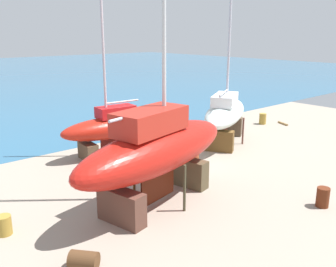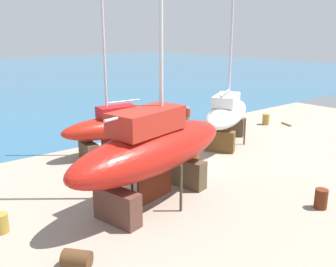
{
  "view_description": "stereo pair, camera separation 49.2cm",
  "coord_description": "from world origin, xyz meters",
  "views": [
    {
      "loc": [
        -13.34,
        -13.87,
        7.33
      ],
      "look_at": [
        0.04,
        1.67,
        1.73
      ],
      "focal_mm": 39.36,
      "sensor_mm": 36.0,
      "label": 1
    },
    {
      "loc": [
        -12.97,
        -14.19,
        7.33
      ],
      "look_at": [
        0.04,
        1.67,
        1.73
      ],
      "focal_mm": 39.36,
      "sensor_mm": 36.0,
      "label": 2
    }
  ],
  "objects": [
    {
      "name": "timber_plank_far",
      "position": [
        13.35,
        2.43,
        0.07
      ],
      "size": [
        0.58,
        1.18,
        0.14
      ],
      "primitive_type": "cube",
      "rotation": [
        0.0,
        0.0,
        1.2
      ],
      "color": "olive",
      "rests_on": "ground"
    },
    {
      "name": "sailboat_far_slipway",
      "position": [
        -1.69,
        4.93,
        1.76
      ],
      "size": [
        6.59,
        2.42,
        11.59
      ],
      "rotation": [
        0.0,
        0.0,
        3.06
      ],
      "color": "brown",
      "rests_on": "ground"
    },
    {
      "name": "ground_plane",
      "position": [
        0.0,
        -3.96,
        0.0
      ],
      "size": [
        46.52,
        46.52,
        0.0
      ],
      "primitive_type": "plane",
      "color": "gray"
    },
    {
      "name": "worker",
      "position": [
        6.53,
        7.1,
        0.87
      ],
      "size": [
        0.49,
        0.36,
        1.68
      ],
      "rotation": [
        0.0,
        0.0,
        5.01
      ],
      "color": "#347047",
      "rests_on": "ground"
    },
    {
      "name": "barrel_rust_far",
      "position": [
        -9.92,
        -0.47,
        0.38
      ],
      "size": [
        0.65,
        0.65,
        0.75
      ],
      "primitive_type": "cylinder",
      "rotation": [
        0.0,
        0.0,
        2.97
      ],
      "color": "olive",
      "rests_on": "ground"
    },
    {
      "name": "barrel_tar_black",
      "position": [
        -8.66,
        -4.3,
        0.3
      ],
      "size": [
        1.04,
        1.09,
        0.6
      ],
      "primitive_type": "cylinder",
      "rotation": [
        1.57,
        0.0,
        0.69
      ],
      "color": "#51331C",
      "rests_on": "ground"
    },
    {
      "name": "barrel_rust_mid",
      "position": [
        1.18,
        0.66,
        0.41
      ],
      "size": [
        0.68,
        0.68,
        0.82
      ],
      "primitive_type": "cylinder",
      "rotation": [
        0.0,
        0.0,
        3.05
      ],
      "color": "brown",
      "rests_on": "ground"
    },
    {
      "name": "sailboat_large_starboard",
      "position": [
        -3.83,
        -2.11,
        2.49
      ],
      "size": [
        9.69,
        4.55,
        13.69
      ],
      "rotation": [
        0.0,
        0.0,
        0.22
      ],
      "color": "#4E422C",
      "rests_on": "ground"
    },
    {
      "name": "barrel_blue_faded",
      "position": [
        1.36,
        -7.13,
        0.44
      ],
      "size": [
        0.76,
        0.76,
        0.87
      ],
      "primitive_type": "cylinder",
      "rotation": [
        0.0,
        0.0,
        0.6
      ],
      "color": "#592613",
      "rests_on": "ground"
    },
    {
      "name": "sailboat_small_center",
      "position": [
        5.6,
        2.15,
        2.07
      ],
      "size": [
        8.12,
        6.14,
        11.75
      ],
      "rotation": [
        0.0,
        0.0,
        0.54
      ],
      "color": "brown",
      "rests_on": "ground"
    },
    {
      "name": "barrel_tipped_left",
      "position": [
        12.13,
        3.6,
        0.45
      ],
      "size": [
        0.79,
        0.79,
        0.89
      ],
      "primitive_type": "cylinder",
      "rotation": [
        0.0,
        0.0,
        2.19
      ],
      "color": "olive",
      "rests_on": "ground"
    }
  ]
}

